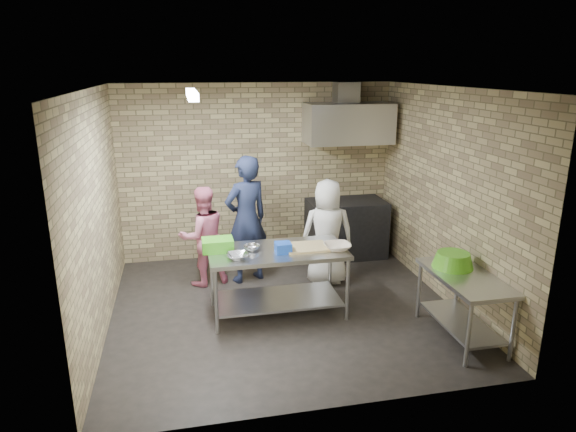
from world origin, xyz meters
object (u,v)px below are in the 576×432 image
at_px(prep_table, 278,281).
at_px(man_navy, 246,220).
at_px(woman_white, 327,232).
at_px(bottle_green, 372,127).
at_px(green_crate, 218,245).
at_px(green_basin, 453,260).
at_px(woman_pink, 203,236).
at_px(side_counter, 462,307).
at_px(stove, 346,228).
at_px(bottle_red, 347,127).
at_px(blue_tub, 283,248).

relative_size(prep_table, man_navy, 0.92).
distance_m(man_navy, woman_white, 1.13).
distance_m(bottle_green, man_navy, 2.56).
xyz_separation_m(green_crate, green_basin, (2.57, -0.89, -0.06)).
xyz_separation_m(prep_table, woman_pink, (-0.83, 1.08, 0.28)).
xyz_separation_m(side_counter, stove, (-0.45, 2.75, 0.08)).
height_order(bottle_green, woman_white, bottle_green).
xyz_separation_m(prep_table, green_crate, (-0.70, 0.12, 0.48)).
bearing_deg(green_crate, bottle_green, 35.60).
bearing_deg(prep_table, woman_white, 42.18).
height_order(stove, man_navy, man_navy).
distance_m(green_basin, bottle_red, 3.01).
bearing_deg(side_counter, green_crate, 156.32).
distance_m(green_crate, woman_pink, 0.99).
bearing_deg(green_crate, side_counter, -23.68).
bearing_deg(side_counter, woman_white, 120.49).
bearing_deg(woman_white, woman_pink, -3.31).
height_order(stove, green_basin, green_basin).
bearing_deg(green_crate, man_navy, 63.87).
relative_size(stove, bottle_red, 6.67).
bearing_deg(green_basin, prep_table, 157.73).
relative_size(side_counter, stove, 1.00).
xyz_separation_m(man_navy, woman_pink, (-0.60, 0.00, -0.20)).
relative_size(green_crate, blue_tub, 2.00).
xyz_separation_m(side_counter, blue_tub, (-1.84, 0.92, 0.51)).
xyz_separation_m(prep_table, stove, (1.44, 1.73, 0.04)).
height_order(bottle_red, woman_white, bottle_red).
bearing_deg(woman_pink, bottle_red, -174.85).
xyz_separation_m(green_crate, man_navy, (0.47, 0.96, -0.00)).
xyz_separation_m(side_counter, bottle_green, (0.00, 2.99, 1.64)).
xyz_separation_m(side_counter, green_basin, (-0.02, 0.25, 0.46)).
xyz_separation_m(bottle_red, woman_pink, (-2.32, -0.89, -1.34)).
relative_size(woman_pink, woman_white, 0.94).
distance_m(side_counter, bottle_green, 3.41).
xyz_separation_m(side_counter, woman_white, (-1.05, 1.78, 0.36)).
height_order(green_crate, man_navy, man_navy).
bearing_deg(stove, side_counter, -80.71).
distance_m(prep_table, blue_tub, 0.48).
distance_m(prep_table, green_crate, 0.86).
bearing_deg(prep_table, green_crate, 170.27).
distance_m(side_counter, stove, 2.79).
bearing_deg(stove, man_navy, -158.55).
bearing_deg(woman_pink, bottle_green, -177.72).
bearing_deg(stove, bottle_red, 78.23).
bearing_deg(bottle_green, man_navy, -157.08).
distance_m(side_counter, green_crate, 2.88).
bearing_deg(bottle_green, stove, -151.93).
height_order(green_basin, bottle_green, bottle_green).
xyz_separation_m(green_crate, woman_pink, (-0.13, 0.96, -0.20)).
relative_size(stove, green_crate, 3.28).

